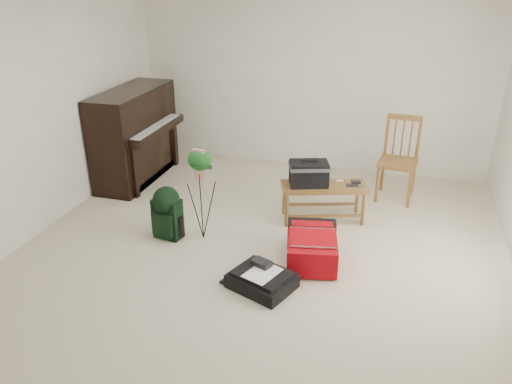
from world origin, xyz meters
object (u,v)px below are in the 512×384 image
(bench, at_px, (314,176))
(dining_chair, at_px, (398,160))
(red_suitcase, at_px, (313,244))
(flower_stand, at_px, (201,195))
(piano, at_px, (136,137))
(black_duffel, at_px, (262,279))
(green_backpack, at_px, (167,210))

(bench, bearing_deg, dining_chair, 24.73)
(bench, height_order, dining_chair, dining_chair)
(red_suitcase, relative_size, flower_stand, 0.75)
(piano, distance_m, bench, 2.61)
(black_duffel, xyz_separation_m, green_backpack, (-1.24, 0.62, 0.24))
(dining_chair, bearing_deg, piano, -168.35)
(black_duffel, bearing_deg, bench, 104.29)
(green_backpack, bearing_deg, dining_chair, 45.27)
(flower_stand, bearing_deg, green_backpack, -164.61)
(bench, relative_size, black_duffel, 1.54)
(piano, relative_size, green_backpack, 2.51)
(piano, height_order, bench, piano)
(red_suitcase, distance_m, green_backpack, 1.61)
(red_suitcase, height_order, green_backpack, green_backpack)
(black_duffel, height_order, flower_stand, flower_stand)
(piano, height_order, green_backpack, piano)
(bench, distance_m, dining_chair, 1.25)
(piano, bearing_deg, bench, -11.56)
(black_duffel, relative_size, flower_stand, 0.64)
(dining_chair, distance_m, green_backpack, 2.94)
(dining_chair, height_order, black_duffel, dining_chair)
(red_suitcase, relative_size, green_backpack, 1.35)
(red_suitcase, bearing_deg, flower_stand, 164.93)
(black_duffel, bearing_deg, dining_chair, 86.59)
(piano, xyz_separation_m, dining_chair, (3.47, 0.32, -0.08))
(piano, relative_size, black_duffel, 2.20)
(red_suitcase, height_order, black_duffel, red_suitcase)
(green_backpack, relative_size, flower_stand, 0.56)
(bench, xyz_separation_m, black_duffel, (-0.20, -1.53, -0.45))
(green_backpack, xyz_separation_m, flower_stand, (0.37, 0.09, 0.19))
(piano, bearing_deg, flower_stand, -41.91)
(flower_stand, bearing_deg, black_duffel, -37.25)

